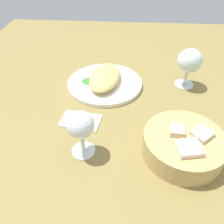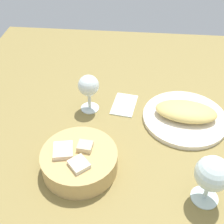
% 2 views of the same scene
% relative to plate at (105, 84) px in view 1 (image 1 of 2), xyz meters
% --- Properties ---
extents(ground_plane, '(1.40, 1.40, 0.02)m').
position_rel_plate_xyz_m(ground_plane, '(0.06, 0.12, -0.02)').
color(ground_plane, olive).
extents(plate, '(0.25, 0.25, 0.01)m').
position_rel_plate_xyz_m(plate, '(0.00, 0.00, 0.00)').
color(plate, white).
rests_on(plate, ground_plane).
extents(omelette, '(0.19, 0.12, 0.04)m').
position_rel_plate_xyz_m(omelette, '(-0.00, -0.00, 0.03)').
color(omelette, '#D8BB66').
rests_on(omelette, plate).
extents(lettuce_garnish, '(0.05, 0.05, 0.01)m').
position_rel_plate_xyz_m(lettuce_garnish, '(0.00, -0.06, 0.01)').
color(lettuce_garnish, '#398339').
rests_on(lettuce_garnish, plate).
extents(bread_basket, '(0.19, 0.19, 0.07)m').
position_rel_plate_xyz_m(bread_basket, '(0.28, 0.21, 0.02)').
color(bread_basket, tan).
rests_on(bread_basket, ground_plane).
extents(wine_glass_near, '(0.06, 0.06, 0.12)m').
position_rel_plate_xyz_m(wine_glass_near, '(0.29, -0.03, 0.08)').
color(wine_glass_near, silver).
rests_on(wine_glass_near, ground_plane).
extents(wine_glass_far, '(0.08, 0.08, 0.13)m').
position_rel_plate_xyz_m(wine_glass_far, '(-0.02, 0.27, 0.08)').
color(wine_glass_far, silver).
rests_on(wine_glass_far, ground_plane).
extents(folded_napkin, '(0.09, 0.12, 0.01)m').
position_rel_plate_xyz_m(folded_napkin, '(0.19, -0.05, -0.00)').
color(folded_napkin, white).
rests_on(folded_napkin, ground_plane).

